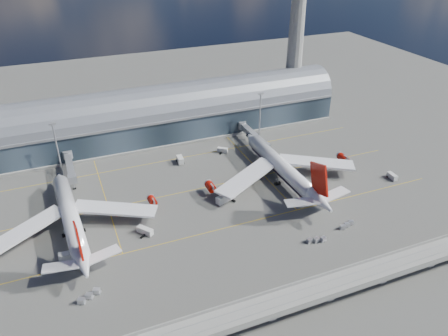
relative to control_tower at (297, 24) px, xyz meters
name	(u,v)px	position (x,y,z in m)	size (l,w,h in m)	color
ground	(207,216)	(-85.00, -83.00, -51.64)	(500.00, 500.00, 0.00)	#474744
taxi_lines	(189,188)	(-85.00, -60.89, -51.63)	(200.00, 80.12, 0.01)	gold
terminal	(155,117)	(-85.00, -5.01, -40.30)	(200.00, 30.00, 28.00)	#1D2730
control_tower	(297,24)	(0.00, 0.00, 0.00)	(19.00, 19.00, 103.00)	gray
guideway	(272,306)	(-85.00, -138.00, -46.34)	(220.00, 8.50, 7.20)	gray
floodlight_mast_left	(57,148)	(-135.00, -28.00, -38.00)	(3.00, 0.70, 25.70)	gray
floodlight_mast_right	(260,115)	(-35.00, -28.00, -38.00)	(3.00, 0.70, 25.70)	gray
airliner_left	(71,218)	(-134.68, -73.49, -45.56)	(66.40, 69.76, 21.26)	white
airliner_right	(283,169)	(-44.44, -70.39, -45.55)	(70.59, 73.75, 23.47)	white
jet_bridge_left	(70,165)	(-131.30, -29.88, -46.46)	(4.40, 28.00, 7.25)	gray
jet_bridge_right	(252,134)	(-40.94, -31.82, -46.46)	(4.40, 32.00, 7.25)	gray
service_truck_0	(145,231)	(-110.02, -84.96, -50.27)	(5.60, 6.34, 2.65)	beige
service_truck_1	(68,257)	(-137.80, -89.51, -49.97)	(5.88, 3.20, 3.30)	beige
service_truck_2	(226,198)	(-74.10, -76.27, -49.92)	(9.40, 5.73, 3.29)	beige
service_truck_3	(392,176)	(2.09, -87.96, -50.33)	(2.41, 5.38, 2.55)	beige
service_truck_4	(180,160)	(-81.78, -37.68, -50.02)	(3.13, 5.72, 3.21)	beige
service_truck_5	(222,150)	(-58.96, -35.24, -50.36)	(5.28, 4.71, 2.49)	beige
cargo_train_0	(89,296)	(-133.42, -109.76, -50.72)	(7.84, 4.89, 1.76)	gray
cargo_train_1	(316,240)	(-53.67, -112.94, -50.76)	(7.66, 3.28, 1.68)	gray
cargo_train_2	(347,225)	(-38.03, -109.69, -50.82)	(7.17, 3.16, 1.57)	gray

